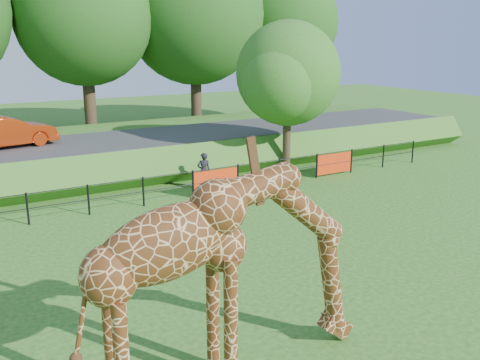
{
  "coord_description": "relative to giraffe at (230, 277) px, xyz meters",
  "views": [
    {
      "loc": [
        -6.46,
        -9.91,
        5.95
      ],
      "look_at": [
        1.1,
        2.92,
        2.0
      ],
      "focal_mm": 40.0,
      "sensor_mm": 36.0,
      "label": 1
    }
  ],
  "objects": [
    {
      "name": "embankment",
      "position": [
        2.28,
        17.96,
        -1.29
      ],
      "size": [
        40.0,
        9.0,
        1.3
      ],
      "primitive_type": "cube",
      "color": "#245816",
      "rests_on": "ground"
    },
    {
      "name": "bg_tree_line",
      "position": [
        4.17,
        24.46,
        5.25
      ],
      "size": [
        37.3,
        8.8,
        11.82
      ],
      "color": "#352517",
      "rests_on": "ground"
    },
    {
      "name": "visitor",
      "position": [
        5.21,
        11.37,
        -1.18
      ],
      "size": [
        0.6,
        0.45,
        1.52
      ],
      "primitive_type": "imported",
      "rotation": [
        0.0,
        0.0,
        2.98
      ],
      "color": "black",
      "rests_on": "ground"
    },
    {
      "name": "ground",
      "position": [
        2.28,
        2.46,
        -1.94
      ],
      "size": [
        90.0,
        90.0,
        0.0
      ],
      "primitive_type": "plane",
      "color": "#245816",
      "rests_on": "ground"
    },
    {
      "name": "tree_east",
      "position": [
        9.87,
        12.09,
        2.34
      ],
      "size": [
        5.4,
        4.71,
        6.76
      ],
      "color": "#352517",
      "rests_on": "ground"
    },
    {
      "name": "giraffe",
      "position": [
        0.0,
        0.0,
        0.0
      ],
      "size": [
        5.47,
        1.2,
        3.88
      ],
      "primitive_type": null,
      "rotation": [
        0.0,
        0.0,
        -0.04
      ],
      "color": "#4F2810",
      "rests_on": "ground"
    },
    {
      "name": "car_red",
      "position": [
        -1.34,
        17.05,
        0.15
      ],
      "size": [
        4.28,
        2.19,
        1.34
      ],
      "primitive_type": "imported",
      "rotation": [
        0.0,
        0.0,
        1.77
      ],
      "color": "#A72E0B",
      "rests_on": "road"
    },
    {
      "name": "perimeter_fence",
      "position": [
        2.28,
        10.46,
        -1.39
      ],
      "size": [
        28.07,
        0.1,
        1.1
      ],
      "primitive_type": null,
      "color": "black",
      "rests_on": "ground"
    },
    {
      "name": "road",
      "position": [
        2.28,
        16.46,
        -0.58
      ],
      "size": [
        40.0,
        5.0,
        0.12
      ],
      "primitive_type": "cube",
      "color": "#313133",
      "rests_on": "embankment"
    }
  ]
}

